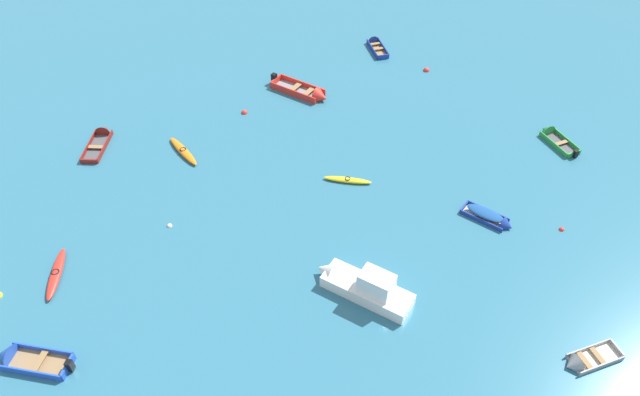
{
  "coord_description": "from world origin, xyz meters",
  "views": [
    {
      "loc": [
        -3.37,
        -1.0,
        24.01
      ],
      "look_at": [
        0.0,
        23.96,
        0.15
      ],
      "focal_mm": 33.46,
      "sensor_mm": 36.0,
      "label": 1
    }
  ],
  "objects_px": {
    "rowboat_green_back_row_left": "(552,136)",
    "kayak_red_near_camera": "(56,274)",
    "mooring_buoy_between_boats_left": "(562,230)",
    "rowboat_maroon_far_right": "(102,137)",
    "rowboat_red_cluster_outer": "(309,93)",
    "rowboat_grey_near_left": "(581,362)",
    "rowboat_deep_blue_outer_left": "(375,44)",
    "kayak_yellow_far_left": "(348,180)",
    "rowboat_blue_midfield_right": "(21,359)",
    "mooring_buoy_near_foreground": "(426,71)",
    "mooring_buoy_midfield": "(245,113)",
    "kayak_orange_near_right": "(183,151)",
    "rowboat_deep_blue_far_back": "(493,219)",
    "mooring_buoy_far_field": "(170,226)",
    "motor_launch_white_cluster_inner": "(362,285)"
  },
  "relations": [
    {
      "from": "mooring_buoy_near_foreground",
      "to": "rowboat_deep_blue_far_back",
      "type": "bearing_deg",
      "value": -91.76
    },
    {
      "from": "kayak_red_near_camera",
      "to": "mooring_buoy_midfield",
      "type": "relative_size",
      "value": 8.0
    },
    {
      "from": "kayak_orange_near_right",
      "to": "rowboat_red_cluster_outer",
      "type": "bearing_deg",
      "value": 31.4
    },
    {
      "from": "kayak_red_near_camera",
      "to": "mooring_buoy_between_boats_left",
      "type": "distance_m",
      "value": 27.18
    },
    {
      "from": "rowboat_blue_midfield_right",
      "to": "kayak_red_near_camera",
      "type": "xyz_separation_m",
      "value": [
        0.66,
        4.92,
        -0.03
      ]
    },
    {
      "from": "rowboat_blue_midfield_right",
      "to": "mooring_buoy_between_boats_left",
      "type": "xyz_separation_m",
      "value": [
        27.83,
        4.54,
        -0.19
      ]
    },
    {
      "from": "rowboat_deep_blue_far_back",
      "to": "rowboat_maroon_far_right",
      "type": "bearing_deg",
      "value": 154.77
    },
    {
      "from": "kayak_red_near_camera",
      "to": "mooring_buoy_far_field",
      "type": "relative_size",
      "value": 11.8
    },
    {
      "from": "rowboat_red_cluster_outer",
      "to": "rowboat_blue_midfield_right",
      "type": "height_order",
      "value": "rowboat_red_cluster_outer"
    },
    {
      "from": "rowboat_deep_blue_outer_left",
      "to": "mooring_buoy_between_boats_left",
      "type": "height_order",
      "value": "rowboat_deep_blue_outer_left"
    },
    {
      "from": "kayak_yellow_far_left",
      "to": "rowboat_deep_blue_outer_left",
      "type": "bearing_deg",
      "value": 72.84
    },
    {
      "from": "rowboat_deep_blue_far_back",
      "to": "rowboat_green_back_row_left",
      "type": "height_order",
      "value": "rowboat_green_back_row_left"
    },
    {
      "from": "rowboat_deep_blue_far_back",
      "to": "rowboat_deep_blue_outer_left",
      "type": "bearing_deg",
      "value": 97.46
    },
    {
      "from": "mooring_buoy_between_boats_left",
      "to": "rowboat_maroon_far_right",
      "type": "bearing_deg",
      "value": 155.77
    },
    {
      "from": "motor_launch_white_cluster_inner",
      "to": "mooring_buoy_between_boats_left",
      "type": "height_order",
      "value": "motor_launch_white_cluster_inner"
    },
    {
      "from": "rowboat_maroon_far_right",
      "to": "mooring_buoy_between_boats_left",
      "type": "distance_m",
      "value": 28.89
    },
    {
      "from": "motor_launch_white_cluster_inner",
      "to": "mooring_buoy_near_foreground",
      "type": "relative_size",
      "value": 10.35
    },
    {
      "from": "rowboat_green_back_row_left",
      "to": "mooring_buoy_near_foreground",
      "type": "distance_m",
      "value": 10.97
    },
    {
      "from": "mooring_buoy_between_boats_left",
      "to": "mooring_buoy_midfield",
      "type": "xyz_separation_m",
      "value": [
        -16.98,
        13.51,
        0.0
      ]
    },
    {
      "from": "rowboat_deep_blue_far_back",
      "to": "rowboat_blue_midfield_right",
      "type": "height_order",
      "value": "rowboat_blue_midfield_right"
    },
    {
      "from": "kayak_red_near_camera",
      "to": "mooring_buoy_midfield",
      "type": "distance_m",
      "value": 16.62
    },
    {
      "from": "motor_launch_white_cluster_inner",
      "to": "mooring_buoy_far_field",
      "type": "distance_m",
      "value": 11.44
    },
    {
      "from": "rowboat_maroon_far_right",
      "to": "mooring_buoy_near_foreground",
      "type": "bearing_deg",
      "value": 12.87
    },
    {
      "from": "motor_launch_white_cluster_inner",
      "to": "mooring_buoy_far_field",
      "type": "height_order",
      "value": "motor_launch_white_cluster_inner"
    },
    {
      "from": "rowboat_green_back_row_left",
      "to": "kayak_yellow_far_left",
      "type": "bearing_deg",
      "value": -170.16
    },
    {
      "from": "mooring_buoy_between_boats_left",
      "to": "mooring_buoy_midfield",
      "type": "height_order",
      "value": "mooring_buoy_midfield"
    },
    {
      "from": "rowboat_deep_blue_far_back",
      "to": "mooring_buoy_far_field",
      "type": "height_order",
      "value": "rowboat_deep_blue_far_back"
    },
    {
      "from": "kayak_yellow_far_left",
      "to": "kayak_orange_near_right",
      "type": "distance_m",
      "value": 10.72
    },
    {
      "from": "rowboat_maroon_far_right",
      "to": "kayak_red_near_camera",
      "type": "relative_size",
      "value": 1.06
    },
    {
      "from": "rowboat_deep_blue_far_back",
      "to": "rowboat_maroon_far_right",
      "type": "xyz_separation_m",
      "value": [
        -22.76,
        10.73,
        -0.07
      ]
    },
    {
      "from": "rowboat_red_cluster_outer",
      "to": "mooring_buoy_between_boats_left",
      "type": "xyz_separation_m",
      "value": [
        12.3,
        -14.97,
        -0.23
      ]
    },
    {
      "from": "motor_launch_white_cluster_inner",
      "to": "rowboat_deep_blue_outer_left",
      "type": "height_order",
      "value": "motor_launch_white_cluster_inner"
    },
    {
      "from": "mooring_buoy_between_boats_left",
      "to": "kayak_yellow_far_left",
      "type": "bearing_deg",
      "value": 153.5
    },
    {
      "from": "rowboat_blue_midfield_right",
      "to": "kayak_red_near_camera",
      "type": "relative_size",
      "value": 1.07
    },
    {
      "from": "rowboat_green_back_row_left",
      "to": "kayak_red_near_camera",
      "type": "relative_size",
      "value": 0.94
    },
    {
      "from": "rowboat_maroon_far_right",
      "to": "mooring_buoy_midfield",
      "type": "xyz_separation_m",
      "value": [
        9.37,
        1.65,
        -0.15
      ]
    },
    {
      "from": "rowboat_red_cluster_outer",
      "to": "mooring_buoy_far_field",
      "type": "relative_size",
      "value": 14.16
    },
    {
      "from": "rowboat_blue_midfield_right",
      "to": "rowboat_red_cluster_outer",
      "type": "bearing_deg",
      "value": 51.48
    },
    {
      "from": "rowboat_grey_near_left",
      "to": "rowboat_green_back_row_left",
      "type": "distance_m",
      "value": 16.99
    },
    {
      "from": "rowboat_blue_midfield_right",
      "to": "rowboat_maroon_far_right",
      "type": "height_order",
      "value": "rowboat_blue_midfield_right"
    },
    {
      "from": "kayak_red_near_camera",
      "to": "mooring_buoy_near_foreground",
      "type": "xyz_separation_m",
      "value": [
        24.08,
        16.79,
        -0.16
      ]
    },
    {
      "from": "kayak_yellow_far_left",
      "to": "rowboat_blue_midfield_right",
      "type": "xyz_separation_m",
      "value": [
        -16.71,
        -10.08,
        0.06
      ]
    },
    {
      "from": "rowboat_red_cluster_outer",
      "to": "kayak_yellow_far_left",
      "type": "bearing_deg",
      "value": -82.83
    },
    {
      "from": "rowboat_red_cluster_outer",
      "to": "rowboat_grey_near_left",
      "type": "distance_m",
      "value": 24.95
    },
    {
      "from": "mooring_buoy_far_field",
      "to": "rowboat_maroon_far_right",
      "type": "bearing_deg",
      "value": 118.78
    },
    {
      "from": "kayak_orange_near_right",
      "to": "mooring_buoy_near_foreground",
      "type": "bearing_deg",
      "value": 22.77
    },
    {
      "from": "rowboat_deep_blue_outer_left",
      "to": "mooring_buoy_between_boats_left",
      "type": "xyz_separation_m",
      "value": [
        6.24,
        -21.36,
        -0.17
      ]
    },
    {
      "from": "rowboat_red_cluster_outer",
      "to": "rowboat_deep_blue_outer_left",
      "type": "bearing_deg",
      "value": 46.47
    },
    {
      "from": "rowboat_red_cluster_outer",
      "to": "rowboat_grey_near_left",
      "type": "height_order",
      "value": "rowboat_red_cluster_outer"
    },
    {
      "from": "kayak_red_near_camera",
      "to": "mooring_buoy_midfield",
      "type": "height_order",
      "value": "kayak_red_near_camera"
    }
  ]
}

